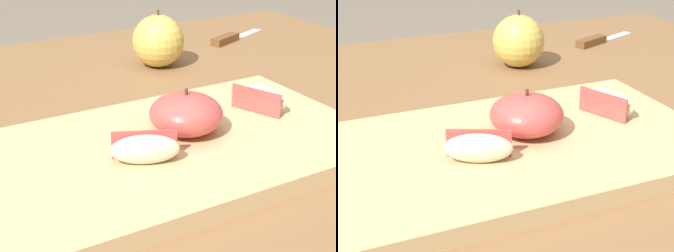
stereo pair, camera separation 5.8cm
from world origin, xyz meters
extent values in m
cube|color=brown|center=(0.00, 0.00, 0.72)|extent=(1.30, 0.96, 0.03)
cube|color=brown|center=(0.59, 0.42, 0.35)|extent=(0.06, 0.06, 0.70)
cube|color=tan|center=(0.06, -0.07, 0.74)|extent=(0.46, 0.26, 0.02)
ellipsoid|color=#D14C47|center=(0.09, -0.06, 0.77)|extent=(0.08, 0.08, 0.05)
cylinder|color=#4C3319|center=(0.09, -0.06, 0.80)|extent=(0.00, 0.00, 0.01)
ellipsoid|color=beige|center=(0.21, -0.04, 0.77)|extent=(0.05, 0.07, 0.03)
cube|color=#D14C47|center=(0.19, -0.05, 0.77)|extent=(0.03, 0.06, 0.03)
ellipsoid|color=beige|center=(0.01, -0.10, 0.77)|extent=(0.07, 0.05, 0.03)
cube|color=#D14C47|center=(0.02, -0.09, 0.77)|extent=(0.06, 0.03, 0.03)
cube|color=silver|center=(0.46, 0.32, 0.73)|extent=(0.09, 0.05, 0.00)
cube|color=brown|center=(0.39, 0.29, 0.74)|extent=(0.07, 0.04, 0.01)
sphere|color=#DBBC51|center=(0.21, 0.23, 0.77)|extent=(0.09, 0.09, 0.09)
cylinder|color=#4C3319|center=(0.21, 0.23, 0.82)|extent=(0.00, 0.00, 0.01)
camera|label=1|loc=(-0.20, -0.53, 1.01)|focal=57.72mm
camera|label=2|loc=(-0.15, -0.56, 1.01)|focal=57.72mm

